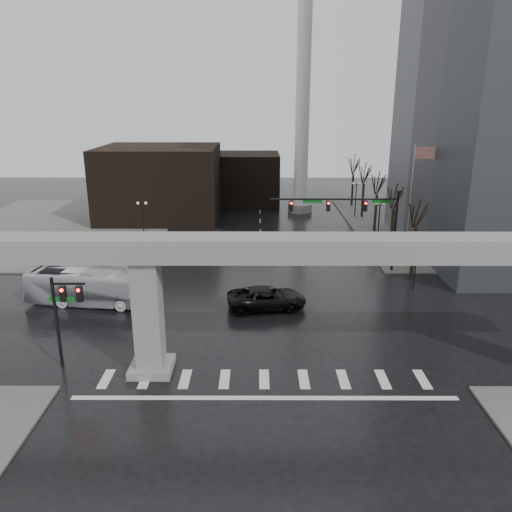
% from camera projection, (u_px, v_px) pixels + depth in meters
% --- Properties ---
extents(ground, '(160.00, 160.00, 0.00)m').
position_uv_depth(ground, '(264.00, 371.00, 31.18)').
color(ground, black).
rests_on(ground, ground).
extents(sidewalk_ne, '(28.00, 36.00, 0.15)m').
position_uv_depth(sidewalk_ne, '(458.00, 228.00, 65.42)').
color(sidewalk_ne, slate).
rests_on(sidewalk_ne, ground).
extents(sidewalk_nw, '(28.00, 36.00, 0.15)m').
position_uv_depth(sidewalk_nw, '(63.00, 227.00, 65.53)').
color(sidewalk_nw, slate).
rests_on(sidewalk_nw, ground).
extents(elevated_guideway, '(48.00, 2.60, 8.70)m').
position_uv_depth(elevated_guideway, '(286.00, 266.00, 29.10)').
color(elevated_guideway, gray).
rests_on(elevated_guideway, ground).
extents(building_far_left, '(16.00, 14.00, 10.00)m').
position_uv_depth(building_far_left, '(160.00, 183.00, 69.75)').
color(building_far_left, black).
rests_on(building_far_left, ground).
extents(building_far_mid, '(10.00, 10.00, 8.00)m').
position_uv_depth(building_far_mid, '(247.00, 179.00, 79.56)').
color(building_far_mid, black).
rests_on(building_far_mid, ground).
extents(smokestack, '(3.60, 3.60, 30.00)m').
position_uv_depth(smokestack, '(302.00, 120.00, 71.00)').
color(smokestack, white).
rests_on(smokestack, ground).
extents(signal_mast_arm, '(12.12, 0.43, 8.00)m').
position_uv_depth(signal_mast_arm, '(356.00, 213.00, 47.33)').
color(signal_mast_arm, black).
rests_on(signal_mast_arm, ground).
extents(signal_left_pole, '(2.30, 0.30, 6.00)m').
position_uv_depth(signal_left_pole, '(64.00, 307.00, 30.45)').
color(signal_left_pole, black).
rests_on(signal_left_pole, ground).
extents(flagpole_assembly, '(2.06, 0.12, 12.00)m').
position_uv_depth(flagpole_assembly, '(414.00, 190.00, 49.85)').
color(flagpole_assembly, silver).
rests_on(flagpole_assembly, ground).
extents(lamp_right_0, '(1.22, 0.32, 5.11)m').
position_uv_depth(lamp_right_0, '(417.00, 252.00, 43.45)').
color(lamp_right_0, black).
rests_on(lamp_right_0, ground).
extents(lamp_right_1, '(1.22, 0.32, 5.11)m').
position_uv_depth(lamp_right_1, '(379.00, 216.00, 56.80)').
color(lamp_right_1, black).
rests_on(lamp_right_1, ground).
extents(lamp_right_2, '(1.22, 0.32, 5.11)m').
position_uv_depth(lamp_right_2, '(356.00, 194.00, 70.15)').
color(lamp_right_2, black).
rests_on(lamp_right_2, ground).
extents(lamp_left_0, '(1.22, 0.32, 5.11)m').
position_uv_depth(lamp_left_0, '(108.00, 252.00, 43.51)').
color(lamp_left_0, black).
rests_on(lamp_left_0, ground).
extents(lamp_left_1, '(1.22, 0.32, 5.11)m').
position_uv_depth(lamp_left_1, '(143.00, 216.00, 56.86)').
color(lamp_left_1, black).
rests_on(lamp_left_1, ground).
extents(lamp_left_2, '(1.22, 0.32, 5.11)m').
position_uv_depth(lamp_left_2, '(164.00, 194.00, 70.21)').
color(lamp_left_2, black).
rests_on(lamp_left_2, ground).
extents(tree_right_0, '(1.09, 1.58, 7.50)m').
position_uv_depth(tree_right_0, '(414.00, 247.00, 47.48)').
color(tree_right_0, black).
rests_on(tree_right_0, ground).
extents(tree_right_1, '(1.09, 1.61, 7.67)m').
position_uv_depth(tree_right_1, '(392.00, 226.00, 55.09)').
color(tree_right_1, black).
rests_on(tree_right_1, ground).
extents(tree_right_2, '(1.10, 1.63, 7.85)m').
position_uv_depth(tree_right_2, '(376.00, 210.00, 62.70)').
color(tree_right_2, black).
rests_on(tree_right_2, ground).
extents(tree_right_3, '(1.11, 1.66, 8.02)m').
position_uv_depth(tree_right_3, '(363.00, 197.00, 70.31)').
color(tree_right_3, black).
rests_on(tree_right_3, ground).
extents(tree_right_4, '(1.12, 1.69, 8.19)m').
position_uv_depth(tree_right_4, '(353.00, 187.00, 77.92)').
color(tree_right_4, black).
rests_on(tree_right_4, ground).
extents(pickup_truck, '(6.67, 3.75, 1.76)m').
position_uv_depth(pickup_truck, '(267.00, 298.00, 40.20)').
color(pickup_truck, black).
rests_on(pickup_truck, ground).
extents(city_bus, '(11.12, 4.01, 3.03)m').
position_uv_depth(city_bus, '(92.00, 287.00, 40.81)').
color(city_bus, silver).
rests_on(city_bus, ground).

